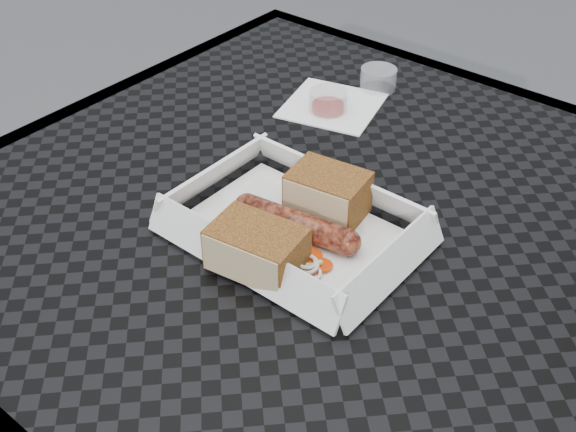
# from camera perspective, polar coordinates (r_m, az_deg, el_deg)

# --- Properties ---
(patio_table) EXTENTS (0.80, 0.80, 0.74)m
(patio_table) POSITION_cam_1_polar(r_m,az_deg,el_deg) (0.84, 2.37, -3.41)
(patio_table) COLOR black
(patio_table) RESTS_ON ground
(food_tray) EXTENTS (0.22, 0.15, 0.00)m
(food_tray) POSITION_cam_1_polar(r_m,az_deg,el_deg) (0.75, 0.48, -1.32)
(food_tray) COLOR white
(food_tray) RESTS_ON patio_table
(bratwurst) EXTENTS (0.14, 0.05, 0.03)m
(bratwurst) POSITION_cam_1_polar(r_m,az_deg,el_deg) (0.74, 0.63, -0.60)
(bratwurst) COLOR brown
(bratwurst) RESTS_ON food_tray
(bread_near) EXTENTS (0.09, 0.07, 0.05)m
(bread_near) POSITION_cam_1_polar(r_m,az_deg,el_deg) (0.76, 3.16, 1.77)
(bread_near) COLOR brown
(bread_near) RESTS_ON food_tray
(bread_far) EXTENTS (0.10, 0.07, 0.05)m
(bread_far) POSITION_cam_1_polar(r_m,az_deg,el_deg) (0.70, -2.48, -2.57)
(bread_far) COLOR brown
(bread_far) RESTS_ON food_tray
(veg_garnish) EXTENTS (0.03, 0.03, 0.00)m
(veg_garnish) POSITION_cam_1_polar(r_m,az_deg,el_deg) (0.71, 1.61, -3.97)
(veg_garnish) COLOR red
(veg_garnish) RESTS_ON food_tray
(napkin) EXTENTS (0.15, 0.15, 0.00)m
(napkin) POSITION_cam_1_polar(r_m,az_deg,el_deg) (0.98, 3.51, 8.71)
(napkin) COLOR white
(napkin) RESTS_ON patio_table
(condiment_cup_sauce) EXTENTS (0.05, 0.05, 0.03)m
(condiment_cup_sauce) POSITION_cam_1_polar(r_m,az_deg,el_deg) (0.96, 3.18, 9.00)
(condiment_cup_sauce) COLOR #96100A
(condiment_cup_sauce) RESTS_ON patio_table
(condiment_cup_empty) EXTENTS (0.05, 0.05, 0.03)m
(condiment_cup_empty) POSITION_cam_1_polar(r_m,az_deg,el_deg) (1.02, 7.15, 10.70)
(condiment_cup_empty) COLOR silver
(condiment_cup_empty) RESTS_ON patio_table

